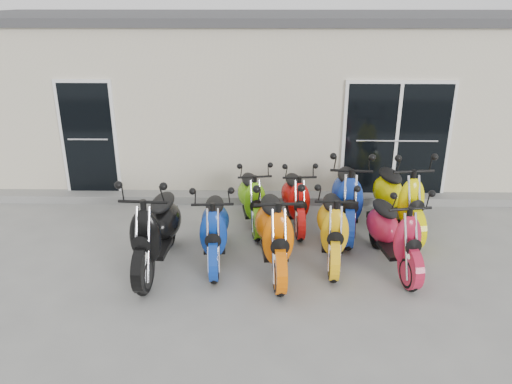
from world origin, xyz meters
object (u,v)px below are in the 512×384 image
at_px(scooter_front_orange_a, 274,222).
at_px(scooter_front_orange_b, 333,218).
at_px(scooter_back_red, 296,191).
at_px(scooter_back_blue, 348,188).
at_px(scooter_back_yellow, 399,189).
at_px(scooter_front_red, 395,224).
at_px(scooter_front_blue, 214,220).
at_px(scooter_front_black, 155,220).
at_px(scooter_back_green, 252,191).

relative_size(scooter_front_orange_a, scooter_front_orange_b, 1.09).
bearing_deg(scooter_front_orange_b, scooter_back_red, 116.41).
height_order(scooter_front_orange_a, scooter_back_red, scooter_front_orange_a).
distance_m(scooter_front_orange_b, scooter_back_red, 1.28).
xyz_separation_m(scooter_front_orange_b, scooter_back_red, (-0.48, 1.18, -0.05)).
height_order(scooter_front_orange_b, scooter_back_blue, scooter_back_blue).
relative_size(scooter_back_red, scooter_back_yellow, 0.84).
height_order(scooter_front_orange_a, scooter_back_blue, scooter_back_blue).
distance_m(scooter_front_red, scooter_back_blue, 1.32).
xyz_separation_m(scooter_back_red, scooter_back_blue, (0.85, -0.17, 0.12)).
xyz_separation_m(scooter_front_blue, scooter_back_yellow, (2.96, 1.09, 0.08)).
bearing_deg(scooter_front_orange_b, scooter_front_orange_a, -157.09).
bearing_deg(scooter_front_orange_b, scooter_front_black, -169.30).
relative_size(scooter_front_black, scooter_front_blue, 1.13).
bearing_deg(scooter_back_green, scooter_front_black, -140.84).
bearing_deg(scooter_back_yellow, scooter_back_red, 167.01).
bearing_deg(scooter_front_orange_b, scooter_back_blue, 74.51).
height_order(scooter_front_black, scooter_back_red, scooter_front_black).
bearing_deg(scooter_front_black, scooter_back_green, 51.15).
bearing_deg(scooter_front_red, scooter_front_orange_a, 173.73).
bearing_deg(scooter_back_green, scooter_back_yellow, -12.18).
relative_size(scooter_front_black, scooter_back_green, 1.19).
distance_m(scooter_front_blue, scooter_front_red, 2.60).
relative_size(scooter_front_blue, scooter_back_green, 1.05).
relative_size(scooter_front_black, scooter_back_red, 1.20).
height_order(scooter_front_blue, scooter_front_orange_b, scooter_front_orange_b).
xyz_separation_m(scooter_front_orange_b, scooter_front_red, (0.85, -0.21, -0.00)).
xyz_separation_m(scooter_front_blue, scooter_back_green, (0.52, 1.25, -0.03)).
height_order(scooter_back_blue, scooter_back_yellow, scooter_back_blue).
bearing_deg(scooter_back_yellow, scooter_front_black, -168.44).
relative_size(scooter_front_blue, scooter_front_red, 0.98).
distance_m(scooter_front_orange_a, scooter_front_red, 1.72).
relative_size(scooter_front_orange_a, scooter_back_blue, 0.99).
xyz_separation_m(scooter_back_green, scooter_back_red, (0.74, 0.01, -0.00)).
height_order(scooter_back_red, scooter_back_yellow, scooter_back_yellow).
xyz_separation_m(scooter_front_orange_b, scooter_back_green, (-1.23, 1.18, -0.05)).
relative_size(scooter_front_orange_b, scooter_back_yellow, 0.91).
relative_size(scooter_front_blue, scooter_front_orange_a, 0.90).
distance_m(scooter_front_orange_a, scooter_back_green, 1.52).
xyz_separation_m(scooter_front_black, scooter_front_orange_b, (2.56, 0.29, -0.08)).
bearing_deg(scooter_front_orange_a, scooter_back_red, 70.06).
relative_size(scooter_front_blue, scooter_back_yellow, 0.89).
bearing_deg(scooter_front_black, scooter_back_blue, 27.48).
bearing_deg(scooter_back_blue, scooter_front_red, -62.92).
height_order(scooter_back_red, scooter_back_blue, scooter_back_blue).
xyz_separation_m(scooter_front_orange_b, scooter_back_blue, (0.37, 1.02, 0.07)).
bearing_deg(scooter_front_red, scooter_back_blue, 102.47).
height_order(scooter_front_orange_b, scooter_back_green, scooter_front_orange_b).
bearing_deg(scooter_back_green, scooter_front_orange_b, -52.43).
xyz_separation_m(scooter_front_black, scooter_front_blue, (0.81, 0.22, -0.09)).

